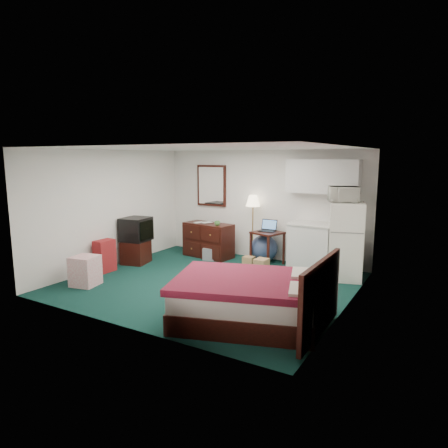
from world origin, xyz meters
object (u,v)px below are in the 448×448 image
Objects in this scene: desk at (267,248)px; bed at (246,300)px; dresser at (208,240)px; suitcase at (105,256)px; floor_lamp at (253,227)px; tv_stand at (136,252)px; fridge at (346,241)px; kitchen_counter at (312,247)px.

desk reaches higher than bed.
dresser is 1.77× the size of suitcase.
floor_lamp is 0.76× the size of bed.
bed is at bearing -53.53° from desk.
desk is at bearing 14.94° from tv_stand.
suitcase is (-4.39, -2.00, -0.42)m from fridge.
tv_stand is at bearing 85.32° from suitcase.
kitchen_counter reaches higher than desk.
fridge is 4.49m from tv_stand.
fridge is at bearing 9.85° from desk.
dresser reaches higher than bed.
kitchen_counter is 0.89m from fridge.
kitchen_counter is at bearing -5.47° from floor_lamp.
bed reaches higher than tv_stand.
suitcase is (-2.64, -2.24, -0.03)m from desk.
desk is (0.49, -0.24, -0.38)m from floor_lamp.
floor_lamp reaches higher than dresser.
kitchen_counter is 0.64× the size of fridge.
fridge reaches higher than desk.
dresser is at bearing 62.58° from suitcase.
tv_stand is at bearing 137.84° from bed.
tv_stand is at bearing -154.92° from kitchen_counter.
suitcase reaches higher than tv_stand.
desk is 1.80m from fridge.
kitchen_counter is at bearing 9.30° from tv_stand.
kitchen_counter is at bearing 11.71° from dresser.
desk is at bearing 155.91° from fridge.
fridge reaches higher than floor_lamp.
desk is at bearing -171.95° from kitchen_counter.
kitchen_counter reaches higher than tv_stand.
kitchen_counter is (2.46, 0.20, 0.08)m from dresser.
fridge reaches higher than bed.
tv_stand is at bearing -141.47° from floor_lamp.
floor_lamp is 0.66m from desk.
suitcase is (-3.66, 0.75, 0.02)m from bed.
fridge is 2.26× the size of suitcase.
desk is 1.09× the size of suitcase.
dresser is at bearing 112.50° from bed.
dresser is 2.14× the size of tv_stand.
kitchen_counter is 1.44× the size of suitcase.
suitcase is (-2.16, -2.49, -0.41)m from floor_lamp.
dresser is 0.79× the size of floor_lamp.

